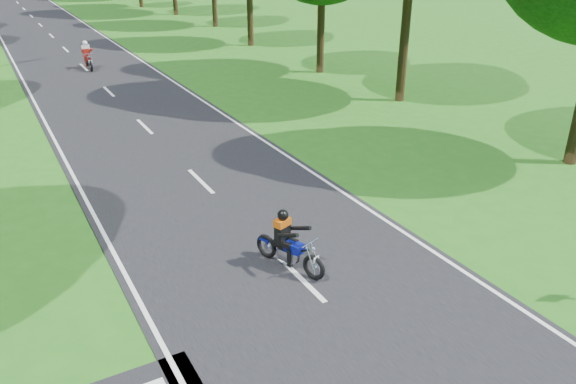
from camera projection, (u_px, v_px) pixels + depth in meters
ground at (354, 331)px, 10.61m from camera, size 160.00×160.00×0.00m
main_road at (31, 16)px, 50.26m from camera, size 7.00×140.00×0.02m
road_markings at (32, 19)px, 48.71m from camera, size 7.40×140.00×0.01m
rider_near_blue at (289, 240)px, 12.30m from camera, size 1.09×1.76×1.39m
rider_far_red at (87, 55)px, 30.56m from camera, size 0.65×1.82×1.50m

